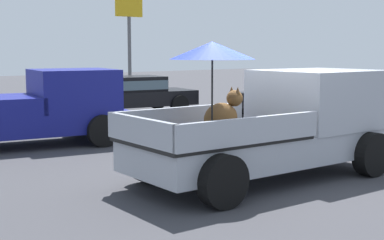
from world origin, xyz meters
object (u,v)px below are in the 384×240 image
(pickup_truck_red, at_px, (33,109))
(parked_sedan_far, at_px, (285,92))
(parked_sedan_near, at_px, (133,93))
(pickup_truck_main, at_px, (281,122))
(motel_sign, at_px, (129,27))

(pickup_truck_red, relative_size, parked_sedan_far, 1.10)
(pickup_truck_red, height_order, parked_sedan_near, pickup_truck_red)
(pickup_truck_main, height_order, parked_sedan_far, pickup_truck_main)
(pickup_truck_main, relative_size, parked_sedan_far, 1.12)
(pickup_truck_red, xyz_separation_m, motel_sign, (8.67, 8.94, 2.41))
(pickup_truck_main, relative_size, pickup_truck_red, 1.02)
(motel_sign, bearing_deg, parked_sedan_near, -122.36)
(motel_sign, bearing_deg, pickup_truck_red, -134.12)
(pickup_truck_main, bearing_deg, parked_sedan_near, 73.94)
(pickup_truck_red, relative_size, parked_sedan_near, 1.12)
(parked_sedan_near, relative_size, motel_sign, 0.98)
(parked_sedan_near, relative_size, parked_sedan_far, 0.99)
(parked_sedan_near, height_order, motel_sign, motel_sign)
(pickup_truck_red, relative_size, motel_sign, 1.09)
(pickup_truck_red, bearing_deg, pickup_truck_main, -59.44)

